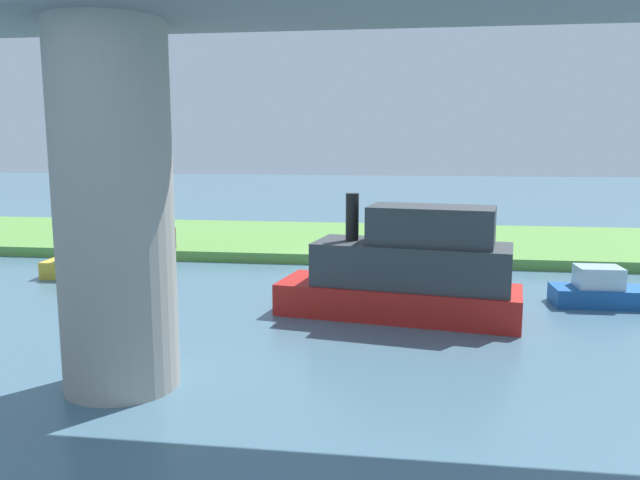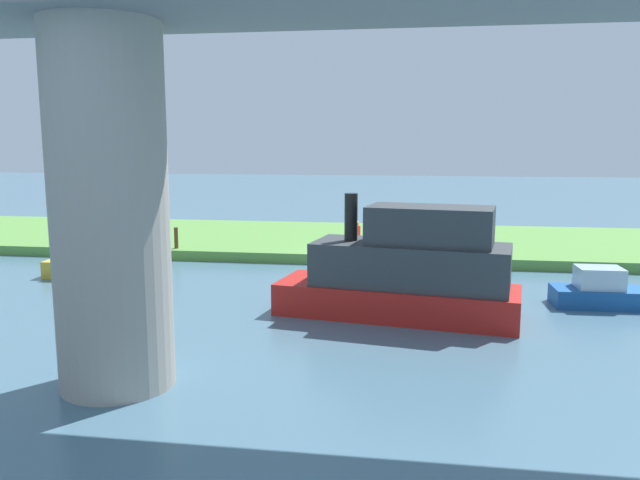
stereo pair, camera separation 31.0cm
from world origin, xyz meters
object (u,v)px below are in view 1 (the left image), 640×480
object	(u,v)px
person_on_bank	(355,234)
motorboat_red	(407,272)
skiff_small	(96,264)
motorboat_white	(610,292)
bridge_pylon	(115,211)
mooring_post	(174,238)

from	to	relation	value
person_on_bank	motorboat_red	xyz separation A→B (m)	(-2.60, 10.41, 0.32)
person_on_bank	skiff_small	world-z (taller)	person_on_bank
motorboat_white	bridge_pylon	bearing A→B (deg)	34.19
bridge_pylon	motorboat_white	world-z (taller)	bridge_pylon
person_on_bank	bridge_pylon	bearing A→B (deg)	76.72
mooring_post	motorboat_red	xyz separation A→B (m)	(-11.59, 9.01, 0.49)
mooring_post	skiff_small	distance (m)	4.96
mooring_post	motorboat_red	world-z (taller)	motorboat_red
person_on_bank	mooring_post	xyz separation A→B (m)	(8.99, 1.39, -0.17)
bridge_pylon	motorboat_red	world-z (taller)	bridge_pylon
motorboat_red	motorboat_white	world-z (taller)	motorboat_red
bridge_pylon	person_on_bank	world-z (taller)	bridge_pylon
person_on_bank	motorboat_red	bearing A→B (deg)	104.03
bridge_pylon	skiff_small	world-z (taller)	bridge_pylon
motorboat_red	motorboat_white	size ratio (longest dim) A/B	1.94
bridge_pylon	motorboat_white	bearing A→B (deg)	-145.81
bridge_pylon	mooring_post	distance (m)	17.14
bridge_pylon	motorboat_white	size ratio (longest dim) A/B	1.98
person_on_bank	mooring_post	bearing A→B (deg)	8.82
motorboat_white	person_on_bank	bearing A→B (deg)	-39.23
bridge_pylon	mooring_post	world-z (taller)	bridge_pylon
motorboat_red	skiff_small	world-z (taller)	motorboat_red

